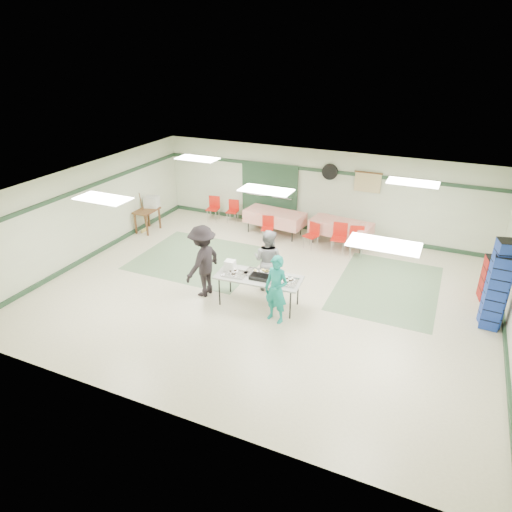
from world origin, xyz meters
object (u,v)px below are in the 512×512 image
at_px(volunteer_dark, 203,261).
at_px(crate_stack_blue_b, 496,292).
at_px(serving_table, 259,278).
at_px(chair_loose_a, 233,209).
at_px(dining_table_a, 341,227).
at_px(printer_table, 147,213).
at_px(chair_c, 357,238).
at_px(volunteer_teal, 276,289).
at_px(chair_a, 339,235).
at_px(crate_stack_red, 492,279).
at_px(volunteer_grey, 268,260).
at_px(chair_loose_b, 214,206).
at_px(crate_stack_blue_a, 498,285).
at_px(office_printer, 152,202).
at_px(broom, 143,212).
at_px(dining_table_b, 275,217).
at_px(chair_d, 268,226).
at_px(chair_b, 313,233).

relative_size(volunteer_dark, crate_stack_blue_b, 1.04).
xyz_separation_m(serving_table, chair_loose_a, (-3.04, 4.70, -0.24)).
relative_size(dining_table_a, printer_table, 2.24).
bearing_deg(chair_c, volunteer_teal, -117.49).
distance_m(dining_table_a, chair_a, 0.57).
bearing_deg(serving_table, crate_stack_red, 22.65).
relative_size(volunteer_grey, crate_stack_blue_b, 0.92).
bearing_deg(chair_loose_b, crate_stack_red, -21.21).
bearing_deg(chair_loose_a, chair_loose_b, -177.19).
height_order(crate_stack_blue_a, printer_table, crate_stack_blue_a).
xyz_separation_m(chair_loose_b, crate_stack_blue_b, (8.79, -3.35, 0.36)).
relative_size(chair_loose_b, office_printer, 1.93).
relative_size(crate_stack_red, broom, 0.84).
bearing_deg(dining_table_b, chair_loose_b, 179.47).
xyz_separation_m(chair_loose_a, crate_stack_red, (8.09, -2.18, 0.09)).
xyz_separation_m(chair_loose_b, office_printer, (-1.51, -1.47, 0.40)).
bearing_deg(crate_stack_red, dining_table_b, 164.46).
bearing_deg(crate_stack_red, printer_table, 178.53).
xyz_separation_m(serving_table, chair_a, (0.97, 3.74, -0.16)).
relative_size(volunteer_teal, crate_stack_blue_a, 0.77).
xyz_separation_m(volunteer_dark, crate_stack_blue_b, (6.51, 1.31, -0.03)).
distance_m(volunteer_teal, volunteer_dark, 2.11).
bearing_deg(broom, volunteer_dark, -46.64).
bearing_deg(volunteer_dark, printer_table, -120.61).
distance_m(volunteer_grey, chair_loose_b, 5.25).
height_order(chair_d, chair_loose_a, chair_d).
xyz_separation_m(volunteer_teal, chair_d, (-1.95, 4.17, -0.32)).
bearing_deg(volunteer_dark, chair_loose_a, -155.17).
bearing_deg(chair_d, chair_c, -16.11).
bearing_deg(chair_a, broom, -176.07).
xyz_separation_m(volunteer_grey, dining_table_b, (-1.22, 3.49, -0.24)).
relative_size(volunteer_dark, printer_table, 2.10).
xyz_separation_m(chair_b, broom, (-5.48, -1.02, 0.21)).
xyz_separation_m(chair_d, chair_loose_a, (-1.71, 0.98, -0.00)).
bearing_deg(chair_c, dining_table_b, 152.84).
height_order(volunteer_grey, chair_d, volunteer_grey).
bearing_deg(serving_table, volunteer_dark, 179.24).
height_order(dining_table_a, crate_stack_blue_b, crate_stack_blue_b).
xyz_separation_m(serving_table, dining_table_b, (-1.32, 4.30, -0.15)).
distance_m(chair_loose_a, crate_stack_red, 8.38).
height_order(chair_b, chair_c, chair_c).
xyz_separation_m(crate_stack_blue_b, office_printer, (-10.30, 1.88, 0.04)).
xyz_separation_m(chair_a, printer_table, (-6.22, -0.95, 0.08)).
relative_size(chair_loose_a, broom, 0.58).
relative_size(serving_table, office_printer, 4.70).
bearing_deg(office_printer, volunteer_teal, -45.90).
relative_size(printer_table, broom, 0.65).
height_order(chair_loose_b, crate_stack_blue_a, crate_stack_blue_a).
relative_size(chair_b, crate_stack_red, 0.70).
relative_size(volunteer_teal, printer_table, 1.84).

